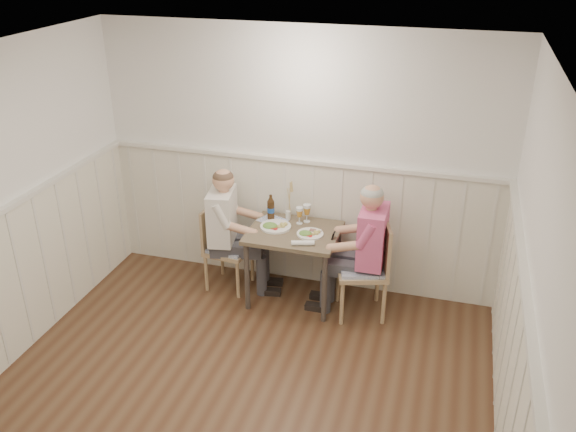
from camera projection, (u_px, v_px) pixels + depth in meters
The scene contains 16 objects.
ground_plane at pixel (219, 427), 4.53m from camera, with size 4.50×4.50×0.00m, color #492D1C.
room_shell at pixel (207, 248), 3.88m from camera, with size 4.04×4.54×2.60m.
wainscot at pixel (247, 300), 4.83m from camera, with size 4.00×4.49×1.34m.
dining_table at pixel (294, 241), 5.83m from camera, with size 0.86×0.70×0.75m.
chair_right at pixel (368, 265), 5.67m from camera, with size 0.56×0.56×0.96m.
chair_left at pixel (224, 244), 6.14m from camera, with size 0.45×0.45×0.87m.
man_in_pink at pixel (367, 261), 5.65m from camera, with size 0.62×0.43×1.34m.
diner_cream at pixel (227, 239), 6.06m from camera, with size 0.66×0.47×1.32m.
plate_man at pixel (309, 233), 5.71m from camera, with size 0.25×0.25×0.06m.
plate_diner at pixel (274, 226), 5.84m from camera, with size 0.30×0.30×0.08m.
beer_glass_a at pixel (307, 210), 5.92m from camera, with size 0.07×0.07×0.18m.
beer_glass_b at pixel (299, 213), 5.88m from camera, with size 0.07×0.07×0.17m.
beer_bottle at pixel (271, 208), 5.98m from camera, with size 0.07×0.07×0.26m.
rolled_napkin at pixel (303, 243), 5.52m from camera, with size 0.21×0.10×0.05m.
grass_vase at pixel (288, 201), 5.94m from camera, with size 0.05×0.05×0.43m.
gingham_mat at pixel (273, 220), 5.99m from camera, with size 0.32×0.29×0.01m.
Camera 1 is at (1.44, -3.13, 3.37)m, focal length 38.00 mm.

